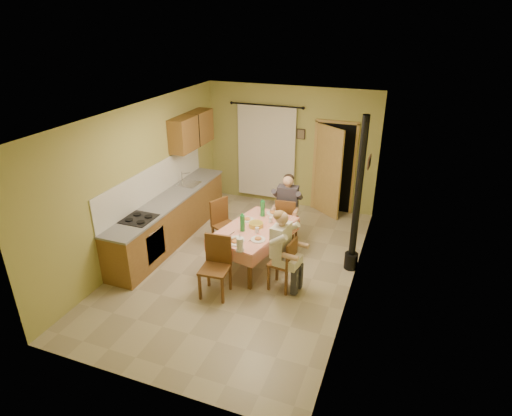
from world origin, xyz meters
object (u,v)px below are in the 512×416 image
at_px(chair_far, 286,228).
at_px(chair_left, 226,234).
at_px(man_right, 283,242).
at_px(stove_flue, 356,217).
at_px(chair_right, 282,273).
at_px(man_far, 287,201).
at_px(dining_table, 254,246).
at_px(chair_near, 216,279).

bearing_deg(chair_far, chair_left, -151.13).
relative_size(man_right, stove_flue, 0.50).
height_order(chair_right, man_right, man_right).
bearing_deg(man_far, chair_right, -79.61).
relative_size(chair_far, chair_right, 1.03).
height_order(man_far, man_right, same).
relative_size(chair_right, man_far, 0.67).
bearing_deg(man_right, chair_left, 65.41).
relative_size(chair_right, chair_left, 0.94).
xyz_separation_m(dining_table, chair_left, (-0.74, 0.39, -0.09)).
relative_size(chair_far, stove_flue, 0.34).
relative_size(dining_table, chair_left, 1.81).
bearing_deg(chair_right, stove_flue, -36.06).
bearing_deg(chair_right, man_far, 22.30).
bearing_deg(chair_left, man_right, 82.10).
height_order(chair_left, man_far, man_far).
height_order(chair_right, stove_flue, stove_flue).
distance_m(chair_right, chair_left, 1.70).
xyz_separation_m(chair_near, stove_flue, (1.95, 1.57, 0.73)).
height_order(man_right, stove_flue, stove_flue).
relative_size(chair_far, chair_left, 0.96).
bearing_deg(man_right, stove_flue, -36.47).
height_order(chair_near, man_right, man_right).
bearing_deg(chair_near, dining_table, -109.65).
height_order(dining_table, stove_flue, stove_flue).
height_order(chair_right, man_far, man_far).
height_order(chair_far, stove_flue, stove_flue).
xyz_separation_m(dining_table, man_right, (0.68, -0.52, 0.50)).
height_order(dining_table, chair_left, chair_left).
xyz_separation_m(dining_table, chair_near, (-0.27, -1.07, -0.09)).
height_order(dining_table, man_right, man_right).
distance_m(chair_left, man_far, 1.37).
bearing_deg(dining_table, stove_flue, 29.20).
distance_m(dining_table, man_right, 0.99).
distance_m(dining_table, stove_flue, 1.87).
bearing_deg(dining_table, man_far, 87.61).
height_order(chair_near, stove_flue, stove_flue).
height_order(chair_far, man_far, man_far).
relative_size(chair_near, man_right, 0.73).
bearing_deg(man_right, man_far, 21.90).
relative_size(man_far, man_right, 1.00).
distance_m(chair_right, stove_flue, 1.60).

